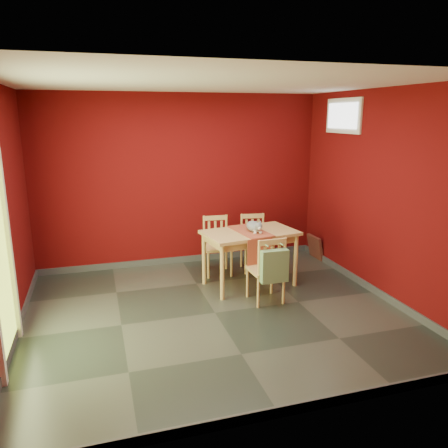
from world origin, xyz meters
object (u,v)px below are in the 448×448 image
object	(u,v)px
cat	(254,224)
picture_frame	(315,247)
chair_near	(267,269)
chair_far_left	(217,245)
tote_bag	(274,266)
chair_far_right	(254,242)
dining_table	(250,238)

from	to	relation	value
cat	picture_frame	bearing A→B (deg)	8.23
chair_near	cat	world-z (taller)	cat
chair_far_left	tote_bag	world-z (taller)	chair_far_left
chair_far_right	chair_near	world-z (taller)	chair_near
chair_far_right	chair_near	bearing A→B (deg)	-102.90
dining_table	chair_far_left	bearing A→B (deg)	116.50
dining_table	picture_frame	distance (m)	1.75
dining_table	chair_near	xyz separation A→B (m)	(0.01, -0.61, -0.24)
chair_near	cat	bearing A→B (deg)	86.37
tote_bag	cat	size ratio (longest dim) A/B	1.22
chair_far_left	chair_near	size ratio (longest dim) A/B	0.99
dining_table	chair_far_right	size ratio (longest dim) A/B	1.58
chair_near	picture_frame	bearing A→B (deg)	44.23
chair_far_right	dining_table	bearing A→B (deg)	-115.67
cat	picture_frame	world-z (taller)	cat
chair_far_right	chair_far_left	bearing A→B (deg)	179.88
chair_far_right	picture_frame	size ratio (longest dim) A/B	2.18
chair_far_left	chair_near	xyz separation A→B (m)	(0.32, -1.22, 0.00)
chair_far_left	chair_far_right	xyz separation A→B (m)	(0.60, -0.00, -0.01)
picture_frame	tote_bag	bearing A→B (deg)	-131.62
chair_near	chair_far_right	bearing A→B (deg)	77.10
chair_far_left	tote_bag	distance (m)	1.48
chair_near	tote_bag	bearing A→B (deg)	-88.16
chair_near	cat	xyz separation A→B (m)	(0.04, 0.60, 0.44)
picture_frame	dining_table	bearing A→B (deg)	-151.25
dining_table	picture_frame	bearing A→B (deg)	28.75
chair_far_right	picture_frame	world-z (taller)	chair_far_right
chair_near	chair_far_left	bearing A→B (deg)	104.60
chair_far_right	picture_frame	bearing A→B (deg)	9.48
dining_table	chair_near	bearing A→B (deg)	-88.73
chair_far_left	tote_bag	xyz separation A→B (m)	(0.33, -1.44, 0.11)
dining_table	chair_far_right	distance (m)	0.72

